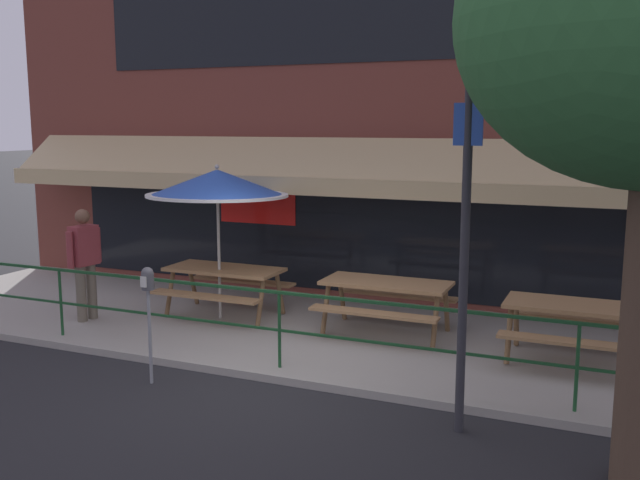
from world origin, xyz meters
The scene contains 11 objects.
ground_plane centered at (0.00, 0.00, 0.00)m, with size 120.00×120.00×0.00m, color #232326.
patio_deck centered at (0.00, 2.00, 0.05)m, with size 15.00×4.00×0.10m, color #9E998E.
restaurant_building centered at (0.00, 4.22, 3.39)m, with size 15.00×1.60×6.82m.
patio_railing centered at (0.00, 0.30, 0.80)m, with size 13.84×0.04×0.97m.
picnic_table_left centered at (-1.86, 2.12, 0.71)m, with size 1.80×1.42×0.76m.
picnic_table_centre centered at (0.76, 2.19, 0.71)m, with size 1.80×1.42×0.76m.
picnic_table_right centered at (3.37, 1.90, 0.71)m, with size 1.80×1.42×0.76m.
patio_umbrella_left centered at (-1.86, 1.97, 2.18)m, with size 2.14×2.14×2.38m.
pedestrian_walking centered at (-3.68, 1.08, 1.06)m, with size 0.30×0.61×1.71m.
parking_meter_far centered at (-1.29, -0.56, 1.15)m, with size 0.15×0.16×1.42m.
street_sign_pole centered at (2.39, -0.45, 2.19)m, with size 0.28×0.09×4.27m.
Camera 1 is at (3.78, -7.26, 3.08)m, focal length 40.00 mm.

